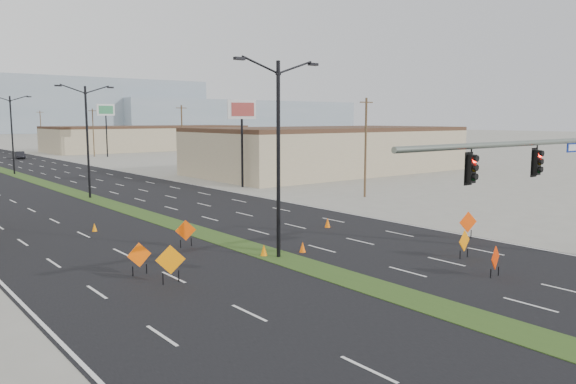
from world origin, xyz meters
TOP-DOWN VIEW (x-y plane):
  - ground at (0.00, 0.00)m, footprint 600.00×600.00m
  - building_se_near at (34.00, 45.00)m, footprint 36.00×18.00m
  - building_se_far at (38.00, 110.00)m, footprint 44.00×16.00m
  - mesa_east at (180.00, 290.00)m, footprint 160.00×50.00m
  - signal_mast at (8.56, 2.00)m, footprint 16.30×0.60m
  - streetlight_0 at (0.00, 12.00)m, footprint 5.15×0.24m
  - streetlight_1 at (0.00, 40.00)m, footprint 5.15×0.24m
  - streetlight_2 at (0.00, 68.00)m, footprint 5.15×0.24m
  - utility_pole_0 at (20.00, 25.00)m, footprint 1.60×0.20m
  - utility_pole_1 at (20.00, 60.00)m, footprint 1.60×0.20m
  - utility_pole_2 at (20.00, 95.00)m, footprint 1.60×0.20m
  - utility_pole_3 at (20.00, 130.00)m, footprint 1.60×0.20m
  - car_mid at (7.67, 97.70)m, footprint 1.87×4.09m
  - construction_sign_0 at (-6.50, 11.25)m, footprint 1.19×0.57m
  - construction_sign_1 at (-7.01, 13.36)m, footprint 1.15×0.09m
  - construction_sign_2 at (-2.62, 17.09)m, footprint 1.11×0.40m
  - construction_sign_3 at (7.37, 5.92)m, footprint 1.10×0.20m
  - construction_sign_4 at (5.45, 3.00)m, footprint 1.06×0.32m
  - construction_sign_5 at (11.50, 8.47)m, footprint 1.22×0.39m
  - cone_0 at (-0.45, 12.67)m, footprint 0.40×0.40m
  - cone_1 at (1.68, 12.06)m, footprint 0.37×0.37m
  - cone_2 at (7.43, 16.35)m, footprint 0.50×0.50m
  - cone_3 at (-5.07, 24.65)m, footprint 0.38×0.38m
  - pole_sign_east_near at (15.40, 38.20)m, footprint 2.87×1.43m
  - pole_sign_east_far at (21.69, 92.75)m, footprint 3.21×0.98m

SIDE VIEW (x-z plane):
  - ground at x=0.00m, z-range 0.00..0.00m
  - cone_3 at x=-5.07m, z-range 0.00..0.55m
  - cone_1 at x=1.68m, z-range 0.00..0.59m
  - cone_2 at x=7.43m, z-range 0.00..0.64m
  - cone_0 at x=-0.45m, z-range 0.00..0.64m
  - car_mid at x=7.67m, z-range 0.00..1.30m
  - construction_sign_4 at x=5.45m, z-range 0.12..1.57m
  - construction_sign_3 at x=7.37m, z-range 0.12..1.60m
  - construction_sign_1 at x=-7.01m, z-range 0.13..1.66m
  - construction_sign_2 at x=-2.62m, z-range 0.13..1.68m
  - construction_sign_5 at x=11.50m, z-range 0.15..1.83m
  - construction_sign_0 at x=-6.50m, z-range 0.15..1.87m
  - building_se_far at x=38.00m, z-range 0.00..5.00m
  - building_se_near at x=34.00m, z-range 0.00..5.50m
  - utility_pole_0 at x=20.00m, z-range 0.17..9.17m
  - utility_pole_1 at x=20.00m, z-range 0.17..9.17m
  - utility_pole_2 at x=20.00m, z-range 0.17..9.17m
  - utility_pole_3 at x=20.00m, z-range 0.17..9.17m
  - signal_mast at x=8.56m, z-range 0.79..8.79m
  - streetlight_0 at x=0.00m, z-range 0.41..10.43m
  - streetlight_1 at x=0.00m, z-range 0.41..10.43m
  - streetlight_2 at x=0.00m, z-range 0.41..10.43m
  - pole_sign_east_near at x=15.40m, z-range 2.84..11.91m
  - pole_sign_east_far at x=21.69m, z-range 3.12..12.94m
  - mesa_east at x=180.00m, z-range 0.00..18.00m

